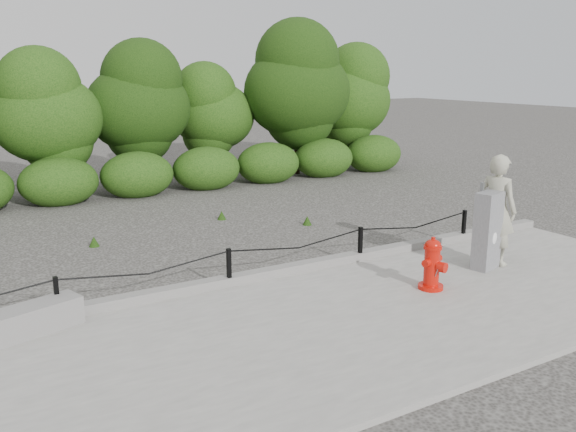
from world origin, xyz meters
The scene contains 9 objects.
ground centered at (0.00, 0.00, 0.00)m, with size 90.00×90.00×0.00m, color #2D2B28.
sidewalk centered at (0.00, -2.00, 0.04)m, with size 14.00×4.00×0.08m, color gray.
curb centered at (0.00, 0.05, 0.15)m, with size 14.00×0.22×0.14m, color slate.
chain_barrier centered at (0.00, 0.00, 0.46)m, with size 10.06×0.06×0.60m.
treeline centered at (0.28, 8.91, 2.51)m, with size 20.46×3.71×4.72m.
fire_hydrant centered at (2.58, -1.67, 0.47)m, with size 0.47×0.48×0.81m.
pedestrian centered at (4.34, -1.29, 0.99)m, with size 0.81×0.76×1.88m.
concrete_block centered at (-2.82, -0.25, 0.26)m, with size 1.14×0.40×0.36m, color gray.
utility_cabinet centered at (4.03, -1.40, 0.73)m, with size 0.55×0.41×1.43m.
Camera 1 is at (-3.74, -8.04, 3.34)m, focal length 38.00 mm.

